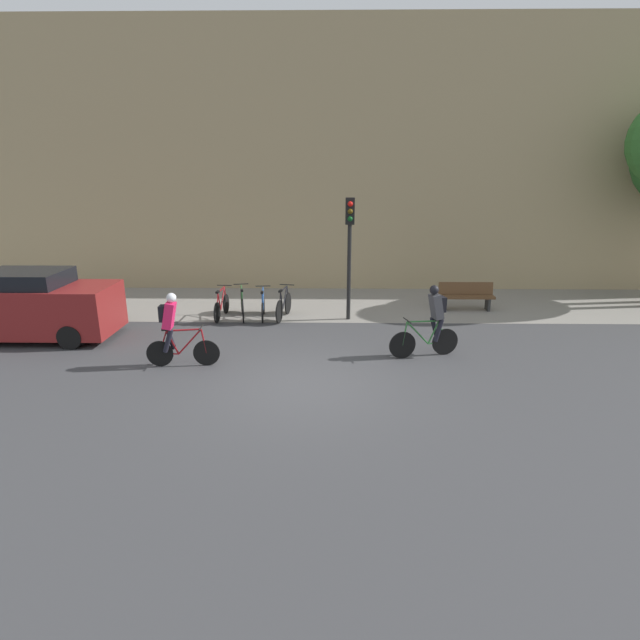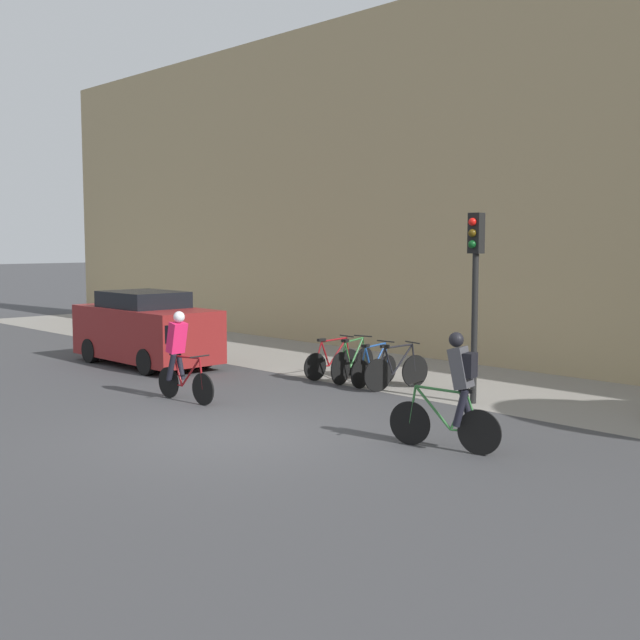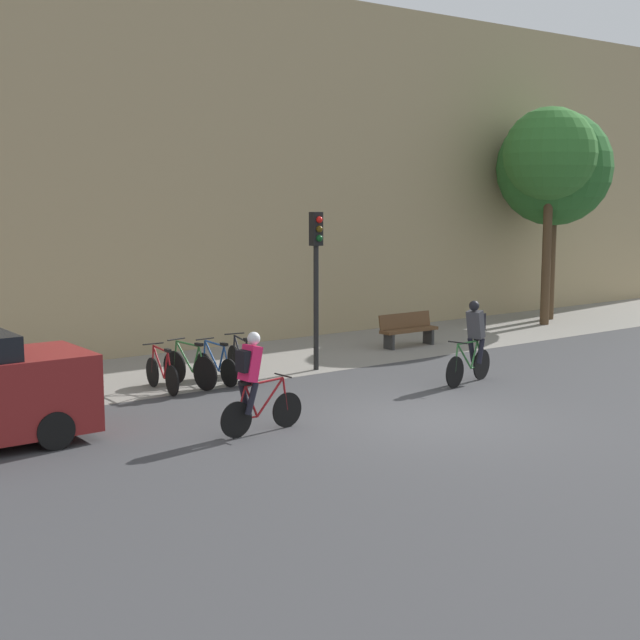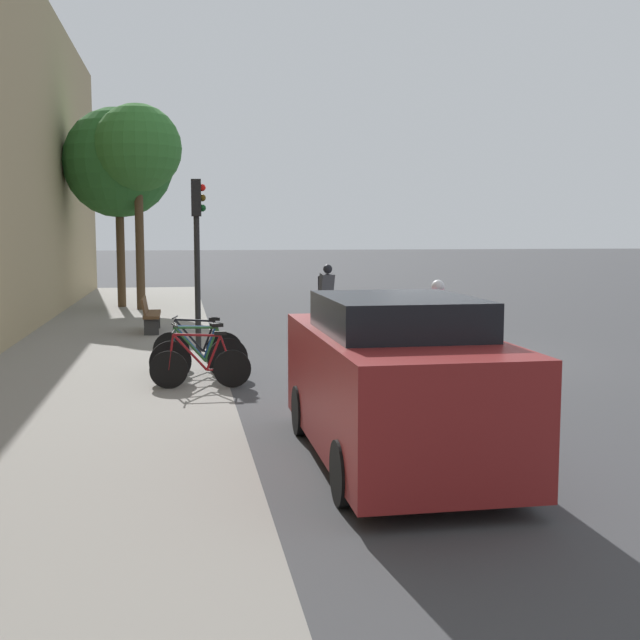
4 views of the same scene
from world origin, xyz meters
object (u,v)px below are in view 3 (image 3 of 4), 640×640
at_px(traffic_light_pole, 316,261).
at_px(bench, 408,329).
at_px(parked_bike_3, 242,362).
at_px(parked_bike_2, 216,366).
at_px(cyclist_pink, 253,379).
at_px(cyclist_grey, 474,339).
at_px(parked_bike_0, 162,373).
at_px(parked_bike_1, 190,368).

bearing_deg(traffic_light_pole, bench, 16.51).
bearing_deg(traffic_light_pole, parked_bike_3, 178.07).
distance_m(parked_bike_2, traffic_light_pole, 3.37).
height_order(parked_bike_2, bench, parked_bike_2).
bearing_deg(traffic_light_pole, cyclist_pink, -137.07).
bearing_deg(cyclist_grey, parked_bike_3, 140.69).
distance_m(parked_bike_0, bench, 7.83).
relative_size(cyclist_grey, traffic_light_pole, 0.49).
distance_m(cyclist_grey, traffic_light_pole, 3.97).
bearing_deg(parked_bike_0, bench, 7.93).
bearing_deg(parked_bike_1, bench, 8.62).
height_order(parked_bike_0, traffic_light_pole, traffic_light_pole).
distance_m(cyclist_pink, parked_bike_2, 4.26).
xyz_separation_m(cyclist_grey, parked_bike_3, (-3.88, 3.18, -0.54)).
bearing_deg(parked_bike_0, parked_bike_3, 0.05).
bearing_deg(bench, parked_bike_1, -171.38).
height_order(cyclist_grey, parked_bike_1, cyclist_grey).
height_order(cyclist_pink, parked_bike_3, cyclist_pink).
xyz_separation_m(cyclist_pink, parked_bike_0, (0.27, 3.93, -0.56)).
bearing_deg(parked_bike_2, cyclist_pink, -111.44).
bearing_deg(parked_bike_3, parked_bike_1, 179.98).
relative_size(parked_bike_1, traffic_light_pole, 0.46).
relative_size(parked_bike_2, traffic_light_pole, 0.43).
height_order(cyclist_grey, parked_bike_2, cyclist_grey).
distance_m(parked_bike_1, parked_bike_3, 1.27).
height_order(cyclist_grey, parked_bike_3, cyclist_grey).
relative_size(cyclist_pink, parked_bike_0, 1.06).
height_order(cyclist_grey, traffic_light_pole, traffic_light_pole).
bearing_deg(cyclist_pink, bench, 32.01).
xyz_separation_m(cyclist_pink, bench, (8.02, 5.01, -0.47)).
xyz_separation_m(cyclist_pink, parked_bike_2, (1.54, 3.93, -0.57)).
height_order(parked_bike_0, parked_bike_1, parked_bike_1).
relative_size(parked_bike_2, parked_bike_3, 0.94).
xyz_separation_m(parked_bike_0, traffic_light_pole, (3.89, -0.07, 2.13)).
relative_size(cyclist_grey, parked_bike_1, 1.05).
bearing_deg(parked_bike_0, traffic_light_pole, -0.96).
xyz_separation_m(parked_bike_2, traffic_light_pole, (2.61, -0.07, 2.13)).
relative_size(cyclist_pink, parked_bike_3, 1.05).
relative_size(parked_bike_3, traffic_light_pole, 0.46).
bearing_deg(parked_bike_2, bench, 9.46).
bearing_deg(parked_bike_2, parked_bike_3, 0.09).
height_order(parked_bike_2, parked_bike_3, parked_bike_3).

